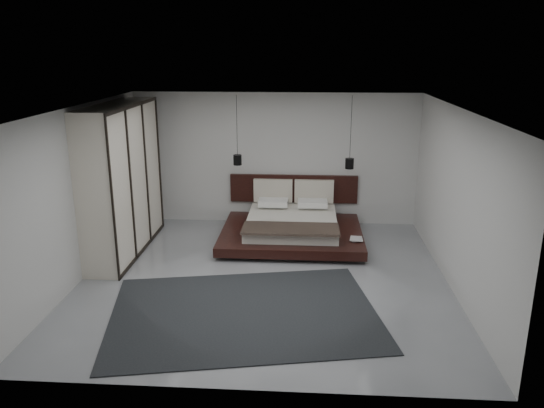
# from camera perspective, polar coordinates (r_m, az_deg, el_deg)

# --- Properties ---
(floor) EXTENTS (6.00, 6.00, 0.00)m
(floor) POSITION_cam_1_polar(r_m,az_deg,el_deg) (8.89, -0.84, -7.99)
(floor) COLOR #95989E
(floor) RESTS_ON ground
(ceiling) EXTENTS (6.00, 6.00, 0.00)m
(ceiling) POSITION_cam_1_polar(r_m,az_deg,el_deg) (8.14, -0.93, 10.27)
(ceiling) COLOR white
(ceiling) RESTS_ON wall_back
(wall_back) EXTENTS (6.00, 0.00, 6.00)m
(wall_back) POSITION_cam_1_polar(r_m,az_deg,el_deg) (11.31, 0.36, 4.85)
(wall_back) COLOR silver
(wall_back) RESTS_ON floor
(wall_front) EXTENTS (6.00, 0.00, 6.00)m
(wall_front) POSITION_cam_1_polar(r_m,az_deg,el_deg) (5.59, -3.42, -7.62)
(wall_front) COLOR silver
(wall_front) RESTS_ON floor
(wall_left) EXTENTS (0.00, 6.00, 6.00)m
(wall_left) POSITION_cam_1_polar(r_m,az_deg,el_deg) (9.15, -19.97, 1.03)
(wall_left) COLOR silver
(wall_left) RESTS_ON floor
(wall_right) EXTENTS (0.00, 6.00, 6.00)m
(wall_right) POSITION_cam_1_polar(r_m,az_deg,el_deg) (8.70, 19.23, 0.34)
(wall_right) COLOR silver
(wall_right) RESTS_ON floor
(lattice_screen) EXTENTS (0.05, 0.90, 2.60)m
(lattice_screen) POSITION_cam_1_polar(r_m,az_deg,el_deg) (11.37, -14.86, 3.84)
(lattice_screen) COLOR black
(lattice_screen) RESTS_ON floor
(bed) EXTENTS (2.73, 2.37, 1.07)m
(bed) POSITION_cam_1_polar(r_m,az_deg,el_deg) (10.54, 2.15, -2.34)
(bed) COLOR black
(bed) RESTS_ON floor
(book_lower) EXTENTS (0.21, 0.28, 0.03)m
(book_lower) POSITION_cam_1_polar(r_m,az_deg,el_deg) (9.97, 8.50, -3.74)
(book_lower) COLOR #99724C
(book_lower) RESTS_ON bed
(book_upper) EXTENTS (0.23, 0.29, 0.02)m
(book_upper) POSITION_cam_1_polar(r_m,az_deg,el_deg) (9.93, 8.40, -3.67)
(book_upper) COLOR #99724C
(book_upper) RESTS_ON book_lower
(pendant_left) EXTENTS (0.17, 0.17, 1.39)m
(pendant_left) POSITION_cam_1_polar(r_m,az_deg,el_deg) (10.71, -3.73, 4.79)
(pendant_left) COLOR black
(pendant_left) RESTS_ON ceiling
(pendant_right) EXTENTS (0.17, 0.17, 1.44)m
(pendant_right) POSITION_cam_1_polar(r_m,az_deg,el_deg) (10.66, 8.33, 4.36)
(pendant_right) COLOR black
(pendant_right) RESTS_ON ceiling
(wardrobe) EXTENTS (0.66, 2.79, 2.74)m
(wardrobe) POSITION_cam_1_polar(r_m,az_deg,el_deg) (10.05, -15.87, 2.55)
(wardrobe) COLOR silver
(wardrobe) RESTS_ON floor
(rug) EXTENTS (4.23, 3.37, 0.02)m
(rug) POSITION_cam_1_polar(r_m,az_deg,el_deg) (7.81, -3.01, -11.59)
(rug) COLOR black
(rug) RESTS_ON floor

